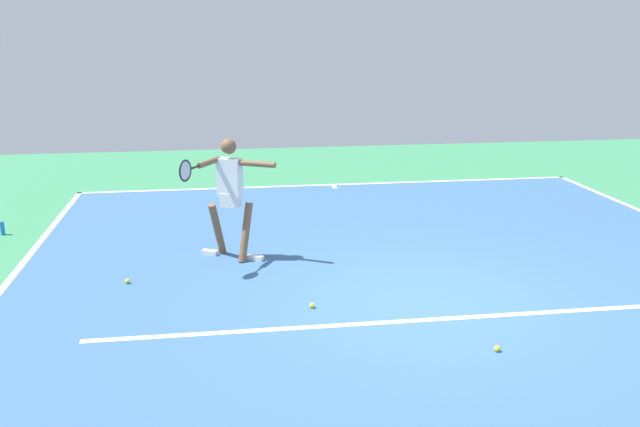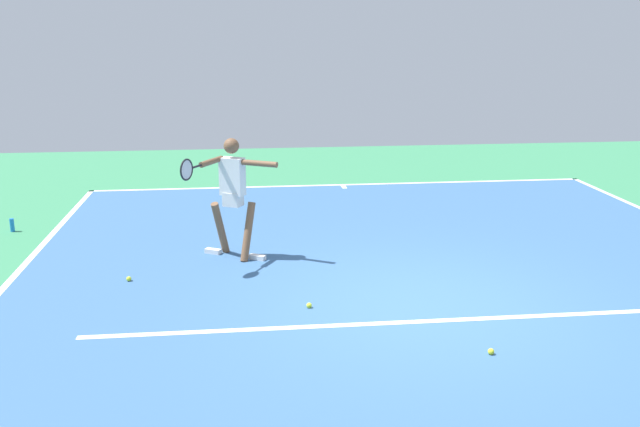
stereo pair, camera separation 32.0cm
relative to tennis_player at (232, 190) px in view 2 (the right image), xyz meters
name	(u,v)px [view 2 (the right image)]	position (x,y,z in m)	size (l,w,h in m)	color
ground_plane	(423,305)	(-2.28, 2.10, -1.01)	(23.42, 23.42, 0.00)	#388456
court_surface	(423,305)	(-2.28, 2.10, -1.00)	(10.57, 13.62, 0.00)	#38608E
court_line_baseline_near	(342,185)	(-2.28, -4.66, -1.00)	(10.57, 0.10, 0.01)	white
court_line_service	(434,321)	(-2.28, 2.58, -1.00)	(7.93, 0.10, 0.01)	white
court_line_centre_mark	(344,187)	(-2.28, -4.46, -1.00)	(0.10, 0.30, 0.01)	white
tennis_player	(232,190)	(0.00, 0.00, 0.00)	(1.30, 1.14, 1.77)	brown
tennis_ball_centre_court	(129,279)	(1.38, 0.85, -0.97)	(0.07, 0.07, 0.07)	#CCE033
tennis_ball_near_player	(491,352)	(-2.63, 3.47, -0.97)	(0.07, 0.07, 0.07)	yellow
tennis_ball_near_service_line	(309,305)	(-0.90, 2.03, -0.97)	(0.07, 0.07, 0.07)	#CCE033
water_bottle	(12,225)	(3.64, -1.76, -0.90)	(0.07, 0.07, 0.22)	blue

